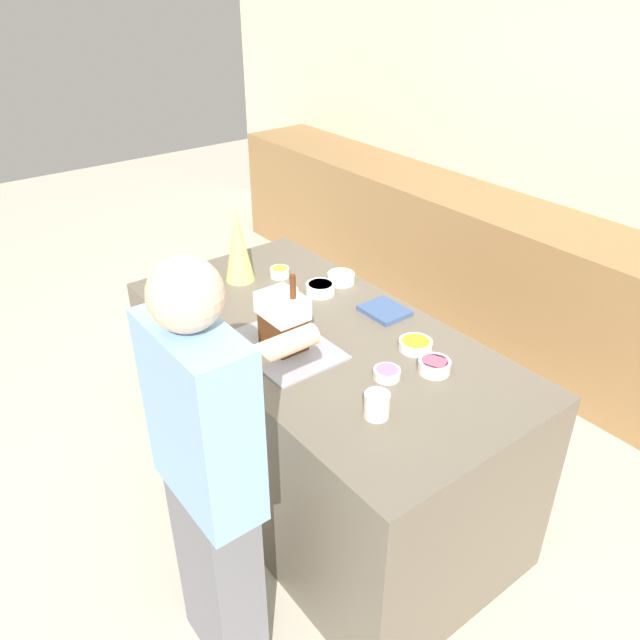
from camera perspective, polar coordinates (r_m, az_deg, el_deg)
ground_plane at (r=3.19m, az=0.03°, el=-14.97°), size 12.00×12.00×0.00m
wall_back at (r=4.04m, az=25.48°, el=13.66°), size 8.00×0.05×2.60m
back_cabinet_block at (r=4.06m, az=20.64°, el=1.81°), size 6.00×0.60×0.92m
kitchen_island at (r=2.89m, az=0.03°, el=-8.73°), size 1.86×0.94×0.89m
baking_tray at (r=2.54m, az=-3.40°, el=-2.38°), size 0.47×0.34×0.01m
gingerbread_house at (r=2.47m, az=-3.48°, el=0.09°), size 0.19×0.15×0.33m
decorative_tree at (r=3.02m, az=-7.50°, el=6.76°), size 0.14×0.14×0.36m
candy_bowl_far_right at (r=2.36m, az=6.11°, el=-4.86°), size 0.10×0.10×0.04m
candy_bowl_beside_tree at (r=2.54m, az=8.72°, el=-2.22°), size 0.14×0.14×0.04m
candy_bowl_behind_tray at (r=3.02m, az=1.94°, el=3.91°), size 0.13×0.13×0.05m
candy_bowl_near_tray_left at (r=3.09m, az=-3.71°, el=4.42°), size 0.10×0.10×0.05m
candy_bowl_far_left at (r=2.89m, az=-2.91°, el=2.47°), size 0.09×0.09×0.05m
candy_bowl_near_tray_right at (r=2.41m, az=10.41°, el=-4.12°), size 0.12×0.12×0.05m
candy_bowl_front_corner at (r=2.92m, az=0.03°, el=2.94°), size 0.14×0.14×0.05m
cookbook at (r=2.79m, az=5.93°, el=0.86°), size 0.20×0.16×0.02m
mug at (r=2.16m, az=5.21°, el=-7.75°), size 0.09×0.09×0.09m
person at (r=2.07m, az=-10.05°, el=-14.22°), size 0.42×0.53×1.60m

